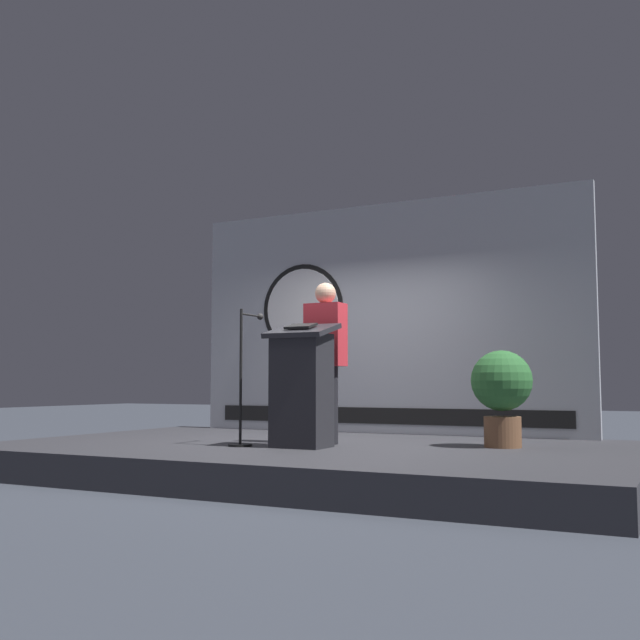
% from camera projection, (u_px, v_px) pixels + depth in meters
% --- Properties ---
extents(ground_plane, '(40.00, 40.00, 0.00)m').
position_uv_depth(ground_plane, '(315.00, 473.00, 7.69)').
color(ground_plane, '#383D47').
extents(stage_platform, '(6.40, 4.00, 0.30)m').
position_uv_depth(stage_platform, '(315.00, 459.00, 7.71)').
color(stage_platform, '#333338').
rests_on(stage_platform, ground).
extents(banner_display, '(5.16, 0.12, 2.91)m').
position_uv_depth(banner_display, '(380.00, 318.00, 9.50)').
color(banner_display, '#B2B7C1').
rests_on(banner_display, stage_platform).
extents(podium, '(0.64, 0.50, 1.22)m').
position_uv_depth(podium, '(302.00, 386.00, 7.34)').
color(podium, '#26262B').
rests_on(podium, stage_platform).
extents(speaker_person, '(0.40, 0.26, 1.67)m').
position_uv_depth(speaker_person, '(325.00, 361.00, 7.78)').
color(speaker_person, black).
rests_on(speaker_person, stage_platform).
extents(microphone_stand, '(0.24, 0.52, 1.37)m').
position_uv_depth(microphone_stand, '(243.00, 398.00, 7.52)').
color(microphone_stand, black).
rests_on(microphone_stand, stage_platform).
extents(potted_plant, '(0.60, 0.60, 0.95)m').
position_uv_depth(potted_plant, '(502.00, 389.00, 7.35)').
color(potted_plant, brown).
rests_on(potted_plant, stage_platform).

